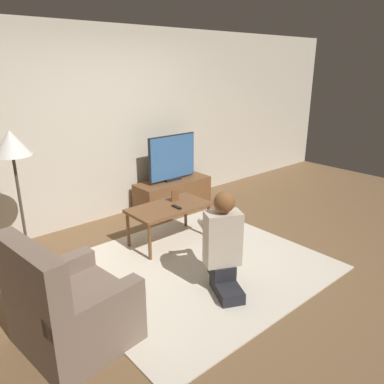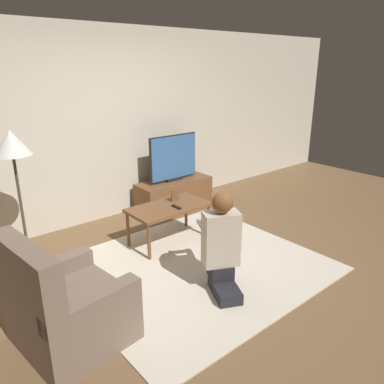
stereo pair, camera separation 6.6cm
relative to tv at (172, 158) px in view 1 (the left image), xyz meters
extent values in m
plane|color=brown|center=(-0.93, -1.59, -0.78)|extent=(10.00, 10.00, 0.00)
cube|color=beige|center=(-0.93, 0.34, 0.52)|extent=(10.00, 0.06, 2.60)
cube|color=beige|center=(-0.93, -1.59, -0.77)|extent=(2.56, 2.29, 0.02)
cube|color=brown|center=(0.00, 0.00, -0.57)|extent=(1.17, 0.46, 0.43)
cube|color=black|center=(0.00, 0.00, -0.33)|extent=(0.28, 0.08, 0.04)
cube|color=black|center=(0.00, 0.00, 0.01)|extent=(0.83, 0.03, 0.67)
cube|color=#38669E|center=(0.00, 0.00, 0.01)|extent=(0.80, 0.04, 0.64)
cube|color=brown|center=(-0.78, -0.92, -0.32)|extent=(0.98, 0.53, 0.04)
cylinder|color=brown|center=(-1.23, -1.14, -0.56)|extent=(0.04, 0.04, 0.44)
cylinder|color=brown|center=(-0.33, -1.14, -0.56)|extent=(0.04, 0.04, 0.44)
cylinder|color=brown|center=(-1.23, -0.70, -0.56)|extent=(0.04, 0.04, 0.44)
cylinder|color=brown|center=(-0.33, -0.70, -0.56)|extent=(0.04, 0.04, 0.44)
cylinder|color=#4C4233|center=(-2.30, -0.40, -0.77)|extent=(0.28, 0.28, 0.03)
cylinder|color=#4C4233|center=(-2.30, -0.40, -0.04)|extent=(0.03, 0.03, 1.43)
cone|color=silver|center=(-2.30, -0.40, 0.59)|extent=(0.37, 0.37, 0.25)
cube|color=#7A6656|center=(-2.40, -1.82, -0.57)|extent=(0.85, 0.89, 0.42)
cube|color=#7A6656|center=(-2.70, -1.85, -0.10)|extent=(0.25, 0.82, 0.53)
cube|color=#7A6656|center=(-2.36, -2.15, -0.50)|extent=(0.77, 0.23, 0.56)
cube|color=#7A6656|center=(-2.44, -1.49, -0.50)|extent=(0.77, 0.23, 0.56)
cube|color=#232328|center=(-1.07, -2.18, -0.71)|extent=(0.38, 0.47, 0.11)
cube|color=#232328|center=(-1.00, -2.04, -0.59)|extent=(0.30, 0.31, 0.14)
cube|color=#C1B29E|center=(-1.00, -2.04, -0.25)|extent=(0.39, 0.33, 0.53)
sphere|color=tan|center=(-1.00, -2.04, 0.11)|extent=(0.19, 0.19, 0.19)
sphere|color=brown|center=(-1.01, -2.06, 0.13)|extent=(0.20, 0.20, 0.20)
cube|color=black|center=(-0.83, -1.71, -0.22)|extent=(0.13, 0.10, 0.04)
cylinder|color=#C1B29E|center=(-0.80, -1.86, -0.22)|extent=(0.19, 0.30, 0.07)
cylinder|color=#C1B29E|center=(-0.98, -1.77, -0.22)|extent=(0.19, 0.30, 0.07)
cube|color=brown|center=(-0.61, -0.83, -0.23)|extent=(0.11, 0.01, 0.15)
cube|color=black|center=(-0.74, -1.03, -0.29)|extent=(0.04, 0.15, 0.02)
camera|label=1|loc=(-3.32, -4.28, 1.32)|focal=35.00mm
camera|label=2|loc=(-3.27, -4.32, 1.32)|focal=35.00mm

